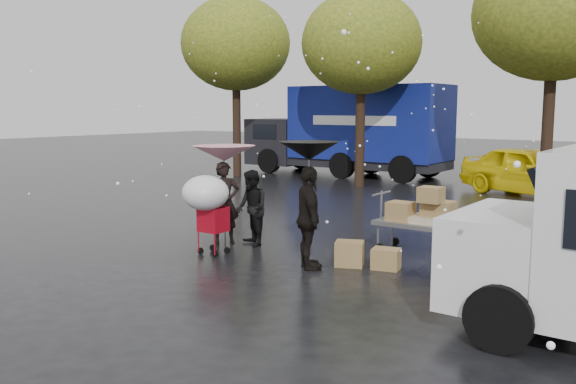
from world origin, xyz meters
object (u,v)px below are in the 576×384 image
Objects in this scene: person_pink at (225,203)px; person_black at (309,218)px; blue_truck at (350,131)px; shopping_cart at (207,197)px; vendor_cart at (422,215)px; yellow_taxi at (531,171)px.

person_pink is 0.94× the size of person_black.
blue_truck is (-6.68, 12.75, 0.90)m from person_black.
person_black is 2.02m from shopping_cart.
person_pink reaches higher than vendor_cart.
vendor_cart is 0.34× the size of yellow_taxi.
blue_truck reaches higher than yellow_taxi.
vendor_cart is 8.96m from yellow_taxi.
yellow_taxi is at bearing -49.11° from person_black.
yellow_taxi is at bearing -13.26° from blue_truck.
person_pink is 12.84m from blue_truck.
person_black is 1.17× the size of shopping_cart.
person_black is at bearing 9.28° from shopping_cart.
shopping_cart is (-3.06, -2.40, 0.34)m from vendor_cart.
blue_truck is at bearing 126.02° from vendor_cart.
blue_truck is 7.60m from yellow_taxi.
blue_truck reaches higher than shopping_cart.
person_black is at bearing -117.60° from vendor_cart.
shopping_cart is (0.47, -0.99, 0.26)m from person_pink.
person_pink reaches higher than yellow_taxi.
person_pink is at bearing -158.29° from vendor_cart.
vendor_cart is 3.90m from shopping_cart.
person_pink is 0.19× the size of blue_truck.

